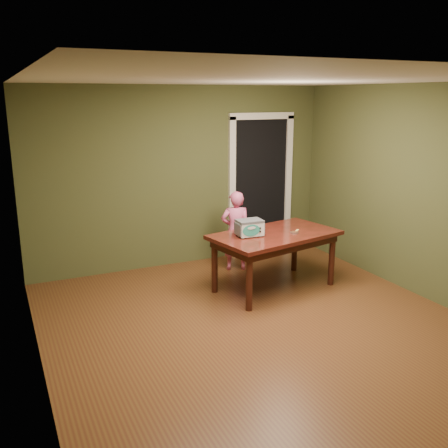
{
  "coord_description": "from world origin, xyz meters",
  "views": [
    {
      "loc": [
        -2.48,
        -4.26,
        2.45
      ],
      "look_at": [
        -0.02,
        1.0,
        0.95
      ],
      "focal_mm": 40.0,
      "sensor_mm": 36.0,
      "label": 1
    }
  ],
  "objects": [
    {
      "name": "spatula",
      "position": [
        0.99,
        0.96,
        0.75
      ],
      "size": [
        0.15,
        0.14,
        0.01
      ],
      "primitive_type": "cube",
      "rotation": [
        0.0,
        0.0,
        0.73
      ],
      "color": "#F0D168",
      "rests_on": "dining_table"
    },
    {
      "name": "dining_table",
      "position": [
        0.7,
        1.01,
        0.65
      ],
      "size": [
        1.74,
        1.19,
        0.75
      ],
      "rotation": [
        0.0,
        0.0,
        0.19
      ],
      "color": "#34140B",
      "rests_on": "floor"
    },
    {
      "name": "child",
      "position": [
        0.58,
        1.89,
        0.58
      ],
      "size": [
        0.49,
        0.4,
        1.15
      ],
      "primitive_type": "imported",
      "rotation": [
        0.0,
        0.0,
        2.79
      ],
      "color": "pink",
      "rests_on": "floor"
    },
    {
      "name": "doorway",
      "position": [
        1.3,
        2.78,
        1.06
      ],
      "size": [
        1.1,
        0.66,
        2.25
      ],
      "color": "black",
      "rests_on": "ground"
    },
    {
      "name": "baking_pan",
      "position": [
        0.91,
        0.89,
        0.76
      ],
      "size": [
        0.1,
        0.1,
        0.02
      ],
      "color": "silver",
      "rests_on": "dining_table"
    },
    {
      "name": "floor",
      "position": [
        0.0,
        0.0,
        0.0
      ],
      "size": [
        5.0,
        5.0,
        0.0
      ],
      "primitive_type": "plane",
      "color": "brown",
      "rests_on": "ground"
    },
    {
      "name": "toy_oven",
      "position": [
        0.34,
        1.03,
        0.86
      ],
      "size": [
        0.35,
        0.25,
        0.21
      ],
      "rotation": [
        0.0,
        0.0,
        -0.05
      ],
      "color": "#4C4F54",
      "rests_on": "dining_table"
    },
    {
      "name": "room_shell",
      "position": [
        0.0,
        0.0,
        1.71
      ],
      "size": [
        4.52,
        5.02,
        2.61
      ],
      "color": "#414826",
      "rests_on": "ground"
    }
  ]
}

